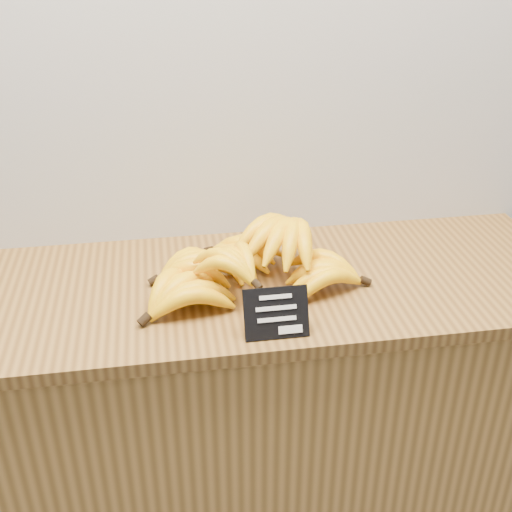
{
  "coord_description": "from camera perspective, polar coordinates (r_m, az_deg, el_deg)",
  "views": [
    {
      "loc": [
        -0.08,
        1.51,
        1.68
      ],
      "look_at": [
        0.11,
        2.7,
        1.02
      ],
      "focal_mm": 45.0,
      "sensor_mm": 36.0,
      "label": 1
    }
  ],
  "objects": [
    {
      "name": "chalkboard_sign",
      "position": [
        1.26,
        1.81,
        -5.11
      ],
      "size": [
        0.13,
        0.05,
        0.1
      ],
      "primitive_type": "cube",
      "rotation": [
        -0.41,
        0.0,
        0.0
      ],
      "color": "black",
      "rests_on": "counter_top"
    },
    {
      "name": "banana_pile",
      "position": [
        1.43,
        -1.0,
        -0.61
      ],
      "size": [
        0.51,
        0.36,
        0.13
      ],
      "color": "yellow",
      "rests_on": "counter_top"
    },
    {
      "name": "counter_top",
      "position": [
        1.47,
        -0.31,
        -2.67
      ],
      "size": [
        1.5,
        0.54,
        0.03
      ],
      "primitive_type": "cube",
      "color": "brown",
      "rests_on": "counter"
    },
    {
      "name": "counter",
      "position": [
        1.76,
        -0.27,
        -15.74
      ],
      "size": [
        1.51,
        0.5,
        0.9
      ],
      "primitive_type": "cube",
      "color": "#A67835",
      "rests_on": "ground"
    }
  ]
}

